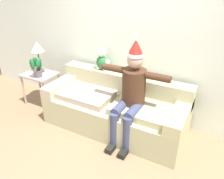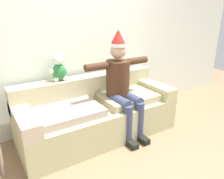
# 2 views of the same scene
# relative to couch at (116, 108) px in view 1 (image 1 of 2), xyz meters

# --- Properties ---
(ground_plane) EXTENTS (10.00, 10.00, 0.00)m
(ground_plane) POSITION_rel_couch_xyz_m (0.00, -1.01, -0.33)
(ground_plane) COLOR #8E6E4F
(back_wall) EXTENTS (7.00, 0.10, 2.70)m
(back_wall) POSITION_rel_couch_xyz_m (0.00, 0.54, 1.02)
(back_wall) COLOR silver
(back_wall) RESTS_ON ground_plane
(couch) EXTENTS (2.24, 0.91, 0.83)m
(couch) POSITION_rel_couch_xyz_m (0.00, 0.00, 0.00)
(couch) COLOR #B5B485
(couch) RESTS_ON ground_plane
(person_seated) EXTENTS (1.02, 0.77, 1.54)m
(person_seated) POSITION_rel_couch_xyz_m (0.32, -0.16, 0.45)
(person_seated) COLOR #462A1A
(person_seated) RESTS_ON ground_plane
(teddy_bear) EXTENTS (0.29, 0.17, 0.38)m
(teddy_bear) POSITION_rel_couch_xyz_m (-0.42, 0.29, 0.66)
(teddy_bear) COLOR #2B773A
(teddy_bear) RESTS_ON couch
(side_table) EXTENTS (0.60, 0.47, 0.62)m
(side_table) POSITION_rel_couch_xyz_m (-1.60, -0.01, 0.19)
(side_table) COLOR #B5998F
(side_table) RESTS_ON ground_plane
(table_lamp) EXTENTS (0.24, 0.24, 0.57)m
(table_lamp) POSITION_rel_couch_xyz_m (-1.66, 0.08, 0.74)
(table_lamp) COLOR brown
(table_lamp) RESTS_ON side_table
(potted_plant) EXTENTS (0.21, 0.25, 0.38)m
(potted_plant) POSITION_rel_couch_xyz_m (-1.52, -0.12, 0.47)
(potted_plant) COLOR #5A525C
(potted_plant) RESTS_ON side_table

